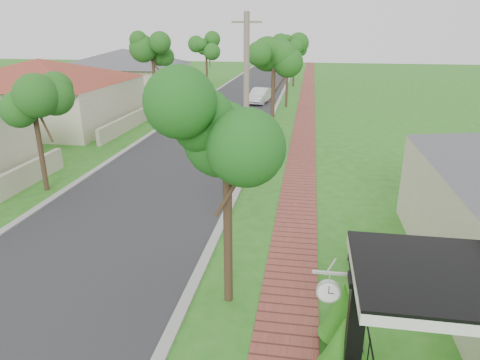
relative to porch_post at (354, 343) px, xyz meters
The scene contains 15 objects.
ground 4.79m from the porch_post, 167.60° to the left, with size 160.00×160.00×0.00m, color #2A6E1A.
road 22.34m from the porch_post, 109.77° to the left, with size 7.00×120.00×0.02m, color #28282B.
kerb_right 21.39m from the porch_post, 100.52° to the left, with size 0.30×120.00×0.10m, color #9E9E99.
kerb_left 23.83m from the porch_post, 118.07° to the left, with size 0.30×120.00×0.10m, color #9E9E99.
sidewalk 21.07m from the porch_post, 93.54° to the left, with size 1.50×120.00×0.03m, color #97463C.
porch_post is the anchor object (origin of this frame).
picket_fence 1.21m from the porch_post, 70.71° to the left, with size 0.03×8.02×1.00m.
street_trees 29.02m from the porch_post, 104.93° to the left, with size 10.70×37.65×5.89m.
far_house_red 28.70m from the porch_post, 132.91° to the left, with size 15.56×15.56×4.60m.
far_house_grey 40.09m from the porch_post, 119.15° to the left, with size 15.56×15.56×4.60m.
parked_car_red 19.47m from the porch_post, 102.31° to the left, with size 1.50×3.73×1.27m, color maroon.
parked_car_white 33.00m from the porch_post, 99.68° to the left, with size 1.41×4.04×1.33m, color silver.
near_tree 4.99m from the porch_post, 138.64° to the left, with size 2.14×2.14×5.50m.
utility_pole 11.87m from the porch_post, 108.36° to the left, with size 1.20×0.24×7.21m.
station_clock 1.05m from the porch_post, 141.11° to the left, with size 0.77×0.13×0.65m.
Camera 1 is at (3.50, -7.68, 6.64)m, focal length 32.00 mm.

